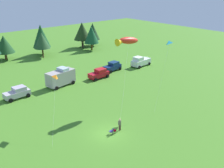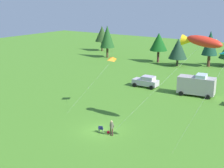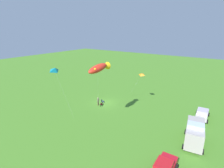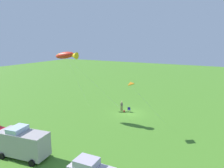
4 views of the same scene
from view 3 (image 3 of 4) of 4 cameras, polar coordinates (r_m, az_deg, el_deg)
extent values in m
plane|color=#457E25|center=(37.82, -2.36, -6.25)|extent=(160.00, 160.00, 0.00)
cylinder|color=#512E2A|center=(36.83, -4.43, -6.24)|extent=(0.14, 0.14, 0.85)
cylinder|color=#512E2A|center=(36.66, -4.62, -6.36)|extent=(0.14, 0.14, 0.85)
cylinder|color=#5B5647|center=(36.45, -4.55, -5.24)|extent=(0.37, 0.37, 0.62)
sphere|color=tan|center=(36.28, -4.57, -4.57)|extent=(0.24, 0.24, 0.24)
cylinder|color=#5B5647|center=(36.56, -4.30, -5.11)|extent=(0.15, 0.10, 0.56)
cylinder|color=#5B5647|center=(36.26, -4.65, -5.32)|extent=(0.25, 0.11, 0.55)
cube|color=navy|center=(37.74, -3.08, -5.62)|extent=(0.63, 0.63, 0.04)
cube|color=navy|center=(37.71, -3.41, -5.31)|extent=(0.46, 0.23, 0.40)
cylinder|color=#A5A8AD|center=(37.96, -2.69, -5.81)|extent=(0.03, 0.03, 0.42)
cylinder|color=#A5A8AD|center=(37.59, -2.84, -6.06)|extent=(0.03, 0.03, 0.42)
cylinder|color=#A5A8AD|center=(38.06, -3.30, -5.76)|extent=(0.03, 0.03, 0.42)
cylinder|color=#A5A8AD|center=(37.69, -3.46, -6.00)|extent=(0.03, 0.03, 0.42)
cube|color=#B3051E|center=(37.14, -3.52, -6.54)|extent=(0.33, 0.38, 0.22)
cube|color=#BCB2BB|center=(35.23, 27.37, -8.78)|extent=(4.28, 1.99, 0.90)
cube|color=#B8ACC3|center=(34.46, 27.46, -7.95)|extent=(2.07, 1.74, 0.65)
cylinder|color=black|center=(34.03, 28.67, -10.75)|extent=(0.69, 0.25, 0.68)
cylinder|color=black|center=(34.10, 25.34, -10.19)|extent=(0.69, 0.25, 0.68)
cylinder|color=black|center=(36.77, 29.05, -8.72)|extent=(0.69, 0.25, 0.68)
cylinder|color=black|center=(36.84, 25.98, -8.21)|extent=(0.69, 0.25, 0.68)
cube|color=#A79D9D|center=(27.30, 25.36, -14.30)|extent=(5.66, 2.95, 2.50)
cube|color=silver|center=(26.01, 25.74, -12.17)|extent=(1.68, 2.20, 0.50)
cylinder|color=black|center=(26.39, 27.54, -19.06)|extent=(0.70, 0.32, 0.68)
cylinder|color=black|center=(26.31, 22.12, -18.38)|extent=(0.70, 0.32, 0.68)
cylinder|color=black|center=(29.67, 27.54, -14.78)|extent=(0.70, 0.32, 0.68)
cylinder|color=black|center=(29.60, 22.83, -14.19)|extent=(0.70, 0.32, 0.68)
cube|color=red|center=(20.86, 16.49, -24.18)|extent=(2.02, 1.69, 0.65)
cylinder|color=black|center=(23.01, 20.46, -24.04)|extent=(0.68, 0.23, 0.68)
cylinder|color=black|center=(23.34, 15.37, -22.81)|extent=(0.68, 0.23, 0.68)
ellipsoid|color=red|center=(24.77, -4.64, 5.12)|extent=(3.88, 1.32, 1.56)
cone|color=yellow|center=(26.06, -2.29, 5.78)|extent=(1.31, 1.12, 1.12)
sphere|color=yellow|center=(23.75, -5.58, 4.87)|extent=(0.27, 0.27, 0.27)
cylinder|color=silver|center=(30.78, -4.53, -2.01)|extent=(7.43, 6.21, 9.93)
cylinder|color=#4C3823|center=(37.11, -4.46, -6.76)|extent=(0.04, 0.04, 0.01)
pyramid|color=orange|center=(34.85, 9.54, 3.11)|extent=(1.07, 1.33, 0.68)
cylinder|color=silver|center=(38.49, 7.33, -0.75)|extent=(3.73, 4.84, 6.52)
cylinder|color=#4C3823|center=(42.19, 5.43, -3.73)|extent=(0.04, 0.04, 0.01)
pyramid|color=#0F829A|center=(25.44, -18.05, 4.48)|extent=(1.56, 1.24, 0.78)
cylinder|color=silver|center=(28.66, -14.87, -4.38)|extent=(4.10, 1.35, 9.64)
cylinder|color=#4C3823|center=(32.34, -12.22, -10.99)|extent=(0.04, 0.04, 0.01)
camera|label=1|loc=(63.29, -9.05, 20.01)|focal=42.00mm
camera|label=2|loc=(47.43, -45.96, 11.06)|focal=50.00mm
camera|label=4|loc=(43.72, 50.91, 7.41)|focal=35.00mm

